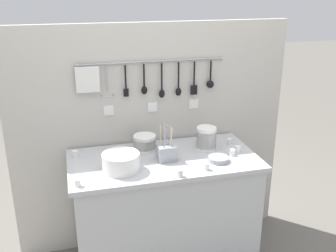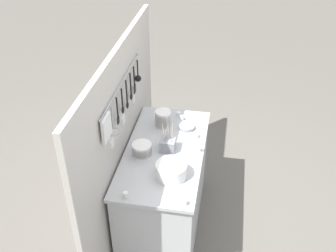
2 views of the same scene
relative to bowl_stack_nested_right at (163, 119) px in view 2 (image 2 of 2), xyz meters
The scene contains 15 objects.
ground_plane 0.99m from the bowl_stack_nested_right, 167.37° to the right, with size 20.00×20.00×0.00m, color #666059.
counter 0.60m from the bowl_stack_nested_right, 167.37° to the right, with size 1.27×0.64×0.85m.
back_wall 0.44m from the bowl_stack_nested_right, 139.50° to the left, with size 2.07×0.11×1.71m.
bowl_stack_nested_right is the anchor object (origin of this frame).
bowl_stack_wide_centre 0.43m from the bowl_stack_nested_right, 167.75° to the left, with size 0.16×0.16×0.11m.
plate_stack 0.66m from the bowl_stack_nested_right, 164.03° to the right, with size 0.23×0.23×0.11m.
steel_mixing_bowl 0.22m from the bowl_stack_nested_right, 87.14° to the right, with size 0.14×0.14×0.03m.
cutlery_caddy 0.33m from the bowl_stack_nested_right, 162.69° to the right, with size 0.12×0.12×0.25m.
cup_centre 0.20m from the bowl_stack_nested_right, 10.38° to the left, with size 0.04×0.04×0.05m.
cup_front_left 0.91m from the bowl_stack_nested_right, behind, with size 0.04×0.04×0.05m.
cup_edge_far 0.21m from the bowl_stack_nested_right, 48.17° to the right, with size 0.04×0.04×0.05m.
cup_beside_plates 0.33m from the bowl_stack_nested_right, 109.44° to the right, with size 0.04×0.04×0.05m.
cup_mid_row 0.47m from the bowl_stack_nested_right, 129.91° to the right, with size 0.04×0.04×0.05m.
cup_edge_near 0.96m from the bowl_stack_nested_right, 160.37° to the right, with size 0.04×0.04×0.05m.
cup_back_right 0.23m from the bowl_stack_nested_right, 29.49° to the right, with size 0.04×0.04×0.05m.
Camera 2 is at (-2.49, -0.47, 2.85)m, focal length 42.00 mm.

